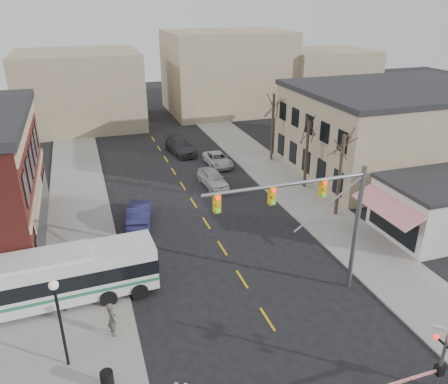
# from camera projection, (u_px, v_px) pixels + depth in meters

# --- Properties ---
(ground) EXTENTS (160.00, 160.00, 0.00)m
(ground) POSITION_uv_depth(u_px,v_px,m) (283.00, 344.00, 22.54)
(ground) COLOR black
(ground) RESTS_ON ground
(sidewalk_west) EXTENTS (5.00, 60.00, 0.12)m
(sidewalk_west) POSITION_uv_depth(u_px,v_px,m) (79.00, 208.00, 37.10)
(sidewalk_west) COLOR gray
(sidewalk_west) RESTS_ON ground
(sidewalk_east) EXTENTS (5.00, 60.00, 0.12)m
(sidewalk_east) POSITION_uv_depth(u_px,v_px,m) (282.00, 181.00, 42.62)
(sidewalk_east) COLOR gray
(sidewalk_east) RESTS_ON ground
(tan_building) EXTENTS (20.30, 15.30, 8.50)m
(tan_building) POSITION_uv_depth(u_px,v_px,m) (396.00, 128.00, 44.55)
(tan_building) COLOR gray
(tan_building) RESTS_ON ground
(awning_shop) EXTENTS (9.74, 6.20, 4.30)m
(awning_shop) POSITION_uv_depth(u_px,v_px,m) (439.00, 207.00, 32.37)
(awning_shop) COLOR beige
(awning_shop) RESTS_ON ground
(tree_east_a) EXTENTS (0.28, 0.28, 6.75)m
(tree_east_a) POSITION_uv_depth(u_px,v_px,m) (340.00, 176.00, 34.58)
(tree_east_a) COLOR #382B21
(tree_east_a) RESTS_ON sidewalk_east
(tree_east_b) EXTENTS (0.28, 0.28, 6.30)m
(tree_east_b) POSITION_uv_depth(u_px,v_px,m) (306.00, 155.00, 39.96)
(tree_east_b) COLOR #382B21
(tree_east_b) RESTS_ON sidewalk_east
(tree_east_c) EXTENTS (0.28, 0.28, 7.20)m
(tree_east_c) POSITION_uv_depth(u_px,v_px,m) (273.00, 127.00, 46.77)
(tree_east_c) COLOR #382B21
(tree_east_c) RESTS_ON sidewalk_east
(transit_bus) EXTENTS (12.22, 3.13, 3.12)m
(transit_bus) POSITION_uv_depth(u_px,v_px,m) (49.00, 279.00, 24.78)
(transit_bus) COLOR silver
(transit_bus) RESTS_ON ground
(traffic_signal_mast) EXTENTS (9.44, 0.30, 8.00)m
(traffic_signal_mast) POSITION_uv_depth(u_px,v_px,m) (319.00, 210.00, 23.97)
(traffic_signal_mast) COLOR gray
(traffic_signal_mast) RESTS_ON ground
(rr_crossing_east) EXTENTS (5.60, 1.36, 4.00)m
(rr_crossing_east) POSITION_uv_depth(u_px,v_px,m) (436.00, 357.00, 19.08)
(rr_crossing_east) COLOR gray
(rr_crossing_east) RESTS_ON ground
(street_lamp) EXTENTS (0.44, 0.44, 4.84)m
(street_lamp) POSITION_uv_depth(u_px,v_px,m) (58.00, 307.00, 19.76)
(street_lamp) COLOR black
(street_lamp) RESTS_ON sidewalk_west
(trash_bin) EXTENTS (0.60, 0.60, 0.88)m
(trash_bin) POSITION_uv_depth(u_px,v_px,m) (107.00, 380.00, 19.72)
(trash_bin) COLOR black
(trash_bin) RESTS_ON sidewalk_west
(car_a) EXTENTS (2.19, 4.73, 1.57)m
(car_a) POSITION_uv_depth(u_px,v_px,m) (213.00, 178.00, 41.32)
(car_a) COLOR #ABABB0
(car_a) RESTS_ON ground
(car_b) EXTENTS (2.64, 5.15, 1.62)m
(car_b) POSITION_uv_depth(u_px,v_px,m) (139.00, 213.00, 34.55)
(car_b) COLOR #1C1C46
(car_b) RESTS_ON ground
(car_c) EXTENTS (2.38, 4.82, 1.31)m
(car_c) POSITION_uv_depth(u_px,v_px,m) (218.00, 159.00, 46.50)
(car_c) COLOR #B6B6B6
(car_c) RESTS_ON ground
(car_d) EXTENTS (3.10, 5.91, 1.64)m
(car_d) POSITION_uv_depth(u_px,v_px,m) (181.00, 146.00, 50.13)
(car_d) COLOR #37383C
(car_d) RESTS_ON ground
(pedestrian_near) EXTENTS (0.64, 0.81, 1.96)m
(pedestrian_near) POSITION_uv_depth(u_px,v_px,m) (112.00, 319.00, 22.66)
(pedestrian_near) COLOR #514941
(pedestrian_near) RESTS_ON sidewalk_west
(pedestrian_far) EXTENTS (1.01, 1.11, 1.84)m
(pedestrian_far) POSITION_uv_depth(u_px,v_px,m) (66.00, 293.00, 24.73)
(pedestrian_far) COLOR #323958
(pedestrian_far) RESTS_ON sidewalk_west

